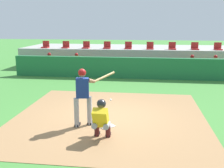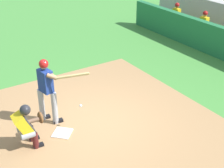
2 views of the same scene
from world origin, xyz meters
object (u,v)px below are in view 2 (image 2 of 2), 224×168
at_px(dugout_player_0, 174,16).
at_px(dugout_player_1, 202,25).
at_px(batter_at_plate, 47,87).
at_px(catcher_crouched, 27,124).
at_px(home_plate, 62,133).

xyz_separation_m(dugout_player_0, dugout_player_1, (1.75, 0.00, 0.00)).
relative_size(batter_at_plate, dugout_player_1, 1.39).
xyz_separation_m(batter_at_plate, catcher_crouched, (0.68, -0.82, -0.43)).
bearing_deg(home_plate, catcher_crouched, -89.79).
distance_m(batter_at_plate, dugout_player_1, 8.52).
xyz_separation_m(batter_at_plate, dugout_player_1, (-2.40, 8.17, -0.36)).
height_order(home_plate, batter_at_plate, batter_at_plate).
distance_m(dugout_player_0, dugout_player_1, 1.75).
relative_size(home_plate, dugout_player_0, 0.34).
distance_m(batter_at_plate, dugout_player_0, 9.17).
bearing_deg(batter_at_plate, catcher_crouched, -50.25).
relative_size(catcher_crouched, dugout_player_0, 1.33).
xyz_separation_m(catcher_crouched, dugout_player_0, (-4.83, 8.99, 0.07)).
xyz_separation_m(catcher_crouched, dugout_player_1, (-3.08, 8.99, 0.07)).
height_order(catcher_crouched, dugout_player_1, dugout_player_1).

